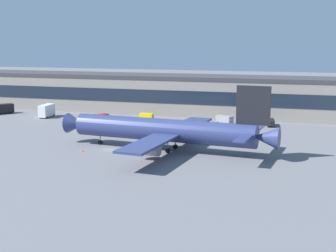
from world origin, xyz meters
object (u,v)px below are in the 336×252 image
traffic_cone_0 (82,151)px  belt_loader (271,122)px  catering_truck (47,110)px  airliner (166,130)px  fuel_truck (0,109)px  pushback_tractor (101,116)px  crew_van (224,119)px  traffic_cone_1 (154,159)px  follow_me_car (147,116)px

traffic_cone_0 → belt_loader: bearing=51.2°
catering_truck → traffic_cone_0: bearing=-50.7°
airliner → fuel_truck: (-71.40, 36.58, -2.85)m
fuel_truck → pushback_tractor: (38.11, -0.48, -0.83)m
airliner → crew_van: 39.89m
belt_loader → pushback_tractor: belt_loader is taller
pushback_tractor → traffic_cone_1: bearing=-53.9°
pushback_tractor → traffic_cone_1: pushback_tractor is taller
airliner → pushback_tractor: airliner is taller
traffic_cone_0 → traffic_cone_1: bearing=-10.2°
fuel_truck → traffic_cone_1: fuel_truck is taller
airliner → fuel_truck: 80.27m
crew_van → follow_me_car: bearing=175.8°
belt_loader → traffic_cone_1: size_ratio=9.13×
crew_van → catering_truck: (-58.35, -4.13, 0.83)m
belt_loader → fuel_truck: bearing=-177.9°
crew_van → belt_loader: crew_van is taller
crew_van → follow_me_car: 25.65m
crew_van → follow_me_car: size_ratio=1.25×
catering_truck → fuel_truck: catering_truck is taller
catering_truck → belt_loader: bearing=3.8°
crew_van → pushback_tractor: 39.44m
fuel_truck → follow_me_car: size_ratio=1.89×
follow_me_car → pushback_tractor: (-13.73, -5.07, -0.04)m
belt_loader → pushback_tractor: size_ratio=1.24×
crew_van → pushback_tractor: crew_van is taller
airliner → traffic_cone_1: size_ratio=71.87×
traffic_cone_0 → traffic_cone_1: size_ratio=0.83×
belt_loader → airliner: bearing=-116.4°
pushback_tractor → crew_van: bearing=4.7°
traffic_cone_0 → pushback_tractor: bearing=109.7°
airliner → traffic_cone_1: 11.08m
airliner → crew_van: airliner is taller
catering_truck → pushback_tractor: 19.10m
belt_loader → follow_me_car: size_ratio=1.48×
pushback_tractor → airliner: bearing=-47.3°
follow_me_car → fuel_truck: bearing=-174.9°
airliner → follow_me_car: size_ratio=11.62×
traffic_cone_0 → catering_truck: bearing=129.3°
catering_truck → follow_me_car: size_ratio=1.65×
catering_truck → belt_loader: catering_truck is taller
airliner → pushback_tractor: size_ratio=9.78×
crew_van → traffic_cone_0: crew_van is taller
crew_van → airliner: bearing=-98.7°
crew_van → fuel_truck: size_ratio=0.66×
pushback_tractor → traffic_cone_0: 45.67m
belt_loader → follow_me_car: (-39.36, 1.23, -0.06)m
traffic_cone_0 → follow_me_car: bearing=92.0°
catering_truck → traffic_cone_1: 69.61m
airliner → pushback_tractor: bearing=132.7°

